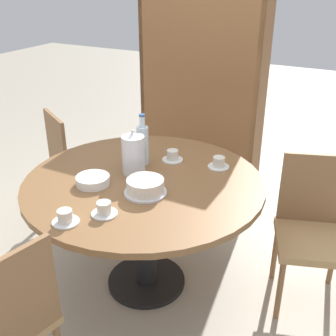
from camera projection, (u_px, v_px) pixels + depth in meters
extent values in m
plane|color=#B2A893|center=(147.00, 282.00, 2.75)|extent=(14.00, 14.00, 0.00)
cylinder|color=black|center=(147.00, 280.00, 2.74)|extent=(0.50, 0.50, 0.03)
cylinder|color=black|center=(145.00, 234.00, 2.58)|extent=(0.14, 0.14, 0.69)
cylinder|color=brown|center=(144.00, 182.00, 2.43)|extent=(1.38, 1.38, 0.04)
cylinder|color=olive|center=(16.00, 319.00, 2.19)|extent=(0.03, 0.03, 0.41)
cube|color=olive|center=(12.00, 302.00, 1.65)|extent=(0.11, 0.40, 0.44)
cylinder|color=olive|center=(280.00, 290.00, 2.38)|extent=(0.03, 0.03, 0.41)
cylinder|color=olive|center=(275.00, 252.00, 2.70)|extent=(0.03, 0.03, 0.41)
cylinder|color=olive|center=(333.00, 257.00, 2.65)|extent=(0.03, 0.03, 0.41)
cube|color=tan|center=(314.00, 242.00, 2.42)|extent=(0.53, 0.53, 0.04)
cube|color=olive|center=(315.00, 188.00, 2.49)|extent=(0.39, 0.15, 0.44)
cylinder|color=olive|center=(116.00, 196.00, 3.36)|extent=(0.03, 0.03, 0.41)
cylinder|color=olive|center=(98.00, 178.00, 3.64)|extent=(0.03, 0.03, 0.41)
cylinder|color=olive|center=(73.00, 208.00, 3.19)|extent=(0.03, 0.03, 0.41)
cylinder|color=olive|center=(58.00, 189.00, 3.47)|extent=(0.03, 0.03, 0.41)
cube|color=tan|center=(84.00, 167.00, 3.32)|extent=(0.58, 0.58, 0.04)
cube|color=olive|center=(56.00, 144.00, 3.12)|extent=(0.36, 0.23, 0.44)
cube|color=brown|center=(261.00, 87.00, 3.44)|extent=(0.04, 0.28, 1.94)
cube|color=brown|center=(150.00, 73.00, 3.87)|extent=(0.04, 0.28, 1.94)
cube|color=brown|center=(196.00, 83.00, 3.55)|extent=(1.09, 0.02, 1.94)
cube|color=brown|center=(199.00, 177.00, 4.07)|extent=(1.02, 0.27, 0.04)
cube|color=brown|center=(200.00, 132.00, 3.87)|extent=(1.02, 0.27, 0.04)
cube|color=brown|center=(202.00, 80.00, 3.66)|extent=(1.02, 0.27, 0.04)
cube|color=brown|center=(204.00, 21.00, 3.45)|extent=(1.02, 0.27, 0.04)
cube|color=beige|center=(227.00, 163.00, 3.84)|extent=(0.44, 0.21, 0.41)
cube|color=orange|center=(172.00, 154.00, 4.10)|extent=(0.44, 0.21, 0.34)
cube|color=teal|center=(232.00, 114.00, 3.63)|extent=(0.42, 0.21, 0.41)
cube|color=#28703D|center=(171.00, 105.00, 3.89)|extent=(0.42, 0.21, 0.39)
cube|color=black|center=(235.00, 59.00, 3.43)|extent=(0.43, 0.21, 0.38)
cube|color=#B72D28|center=(171.00, 51.00, 3.67)|extent=(0.43, 0.21, 0.40)
cylinder|color=silver|center=(133.00, 155.00, 2.45)|extent=(0.13, 0.13, 0.23)
cone|color=silver|center=(133.00, 135.00, 2.39)|extent=(0.12, 0.12, 0.02)
sphere|color=silver|center=(133.00, 132.00, 2.39)|extent=(0.02, 0.02, 0.02)
cylinder|color=silver|center=(143.00, 146.00, 2.56)|extent=(0.07, 0.07, 0.24)
cylinder|color=silver|center=(142.00, 122.00, 2.50)|extent=(0.03, 0.03, 0.07)
cylinder|color=#2D5184|center=(142.00, 115.00, 2.48)|extent=(0.04, 0.04, 0.01)
cylinder|color=silver|center=(145.00, 192.00, 2.27)|extent=(0.23, 0.23, 0.01)
cylinder|color=silver|center=(145.00, 186.00, 2.25)|extent=(0.20, 0.20, 0.07)
cylinder|color=silver|center=(66.00, 222.00, 2.01)|extent=(0.13, 0.13, 0.01)
cylinder|color=silver|center=(65.00, 216.00, 2.00)|extent=(0.07, 0.07, 0.06)
cylinder|color=silver|center=(104.00, 214.00, 2.08)|extent=(0.13, 0.13, 0.01)
cylinder|color=silver|center=(104.00, 208.00, 2.06)|extent=(0.07, 0.07, 0.06)
cylinder|color=silver|center=(218.00, 167.00, 2.56)|extent=(0.13, 0.13, 0.01)
cylinder|color=silver|center=(219.00, 162.00, 2.55)|extent=(0.07, 0.07, 0.06)
cylinder|color=silver|center=(172.00, 160.00, 2.66)|extent=(0.13, 0.13, 0.01)
cylinder|color=silver|center=(172.00, 155.00, 2.64)|extent=(0.07, 0.07, 0.06)
cylinder|color=white|center=(93.00, 183.00, 2.36)|extent=(0.19, 0.19, 0.01)
cylinder|color=white|center=(93.00, 182.00, 2.36)|extent=(0.19, 0.19, 0.01)
cylinder|color=white|center=(93.00, 180.00, 2.36)|extent=(0.19, 0.19, 0.01)
cylinder|color=white|center=(93.00, 179.00, 2.35)|extent=(0.19, 0.19, 0.01)
cylinder|color=white|center=(93.00, 177.00, 2.35)|extent=(0.19, 0.19, 0.01)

